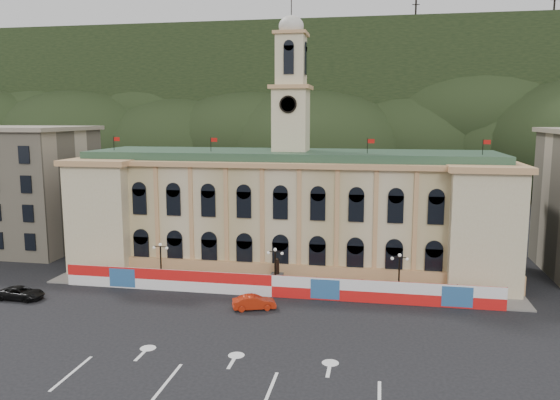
% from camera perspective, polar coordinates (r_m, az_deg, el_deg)
% --- Properties ---
extents(ground, '(260.00, 260.00, 0.00)m').
position_cam_1_polar(ground, '(48.78, -4.43, -15.63)').
color(ground, black).
rests_on(ground, ground).
extents(lane_markings, '(26.00, 10.00, 0.02)m').
position_cam_1_polar(lane_markings, '(44.44, -6.16, -18.21)').
color(lane_markings, white).
rests_on(lane_markings, ground).
extents(hill_ridge, '(230.00, 80.00, 64.00)m').
position_cam_1_polar(hill_ridge, '(165.30, 6.48, 8.48)').
color(hill_ridge, black).
rests_on(hill_ridge, ground).
extents(city_hall, '(56.20, 17.60, 37.10)m').
position_cam_1_polar(city_hall, '(72.53, 1.08, -0.99)').
color(city_hall, beige).
rests_on(city_hall, ground).
extents(side_building_left, '(21.00, 17.00, 18.60)m').
position_cam_1_polar(side_building_left, '(92.45, -25.87, 1.17)').
color(side_building_left, tan).
rests_on(side_building_left, ground).
extents(hoarding_fence, '(50.00, 0.44, 2.50)m').
position_cam_1_polar(hoarding_fence, '(62.04, -0.79, -8.96)').
color(hoarding_fence, red).
rests_on(hoarding_fence, ground).
extents(pavement, '(56.00, 5.50, 0.16)m').
position_cam_1_polar(pavement, '(64.92, -0.37, -9.23)').
color(pavement, slate).
rests_on(pavement, ground).
extents(statue, '(1.40, 1.40, 3.72)m').
position_cam_1_polar(statue, '(64.82, -0.33, -8.23)').
color(statue, '#595651').
rests_on(statue, ground).
extents(lamp_left, '(1.96, 0.44, 5.15)m').
position_cam_1_polar(lamp_left, '(67.33, -12.35, -6.12)').
color(lamp_left, black).
rests_on(lamp_left, ground).
extents(lamp_center, '(1.96, 0.44, 5.15)m').
position_cam_1_polar(lamp_center, '(63.35, -0.50, -6.86)').
color(lamp_center, black).
rests_on(lamp_center, ground).
extents(lamp_right, '(1.96, 0.44, 5.15)m').
position_cam_1_polar(lamp_right, '(62.33, 12.34, -7.33)').
color(lamp_right, black).
rests_on(lamp_right, ground).
extents(red_sedan, '(4.49, 5.56, 1.50)m').
position_cam_1_polar(red_sedan, '(58.37, -2.72, -10.64)').
color(red_sedan, '#AB220C').
rests_on(red_sedan, ground).
extents(black_suv, '(2.69, 5.25, 1.42)m').
position_cam_1_polar(black_suv, '(67.73, -25.42, -8.78)').
color(black_suv, black).
rests_on(black_suv, ground).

